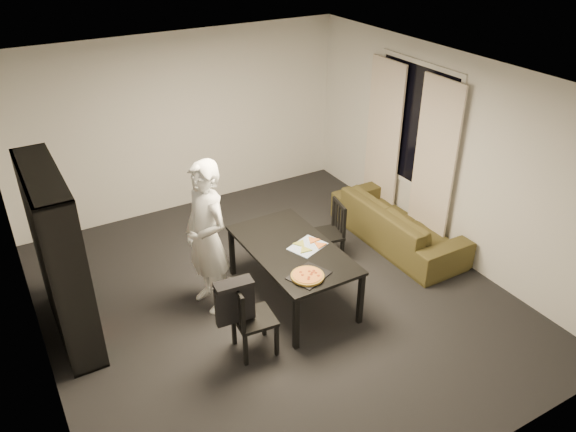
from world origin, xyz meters
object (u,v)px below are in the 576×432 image
bookshelf (59,257)px  baking_tray (309,275)px  dining_table (292,252)px  pepperoni_pizza (307,276)px  person (207,238)px  sofa (398,223)px  chair_left (247,315)px  chair_right (332,228)px

bookshelf → baking_tray: bookshelf is taller
dining_table → pepperoni_pizza: (-0.16, -0.58, 0.09)m
dining_table → person: size_ratio=0.91×
bookshelf → person: size_ratio=1.06×
bookshelf → baking_tray: size_ratio=4.75×
bookshelf → pepperoni_pizza: bookshelf is taller
person → sofa: (2.74, -0.02, -0.60)m
chair_left → person: person is taller
dining_table → baking_tray: baking_tray is taller
baking_tray → pepperoni_pizza: bearing=-143.3°
chair_right → baking_tray: 1.39m
chair_right → baking_tray: (-0.96, -0.98, 0.22)m
person → baking_tray: 1.20m
dining_table → chair_right: bearing=27.3°
bookshelf → baking_tray: bearing=-29.0°
bookshelf → dining_table: (2.35, -0.68, -0.33)m
dining_table → baking_tray: (-0.13, -0.55, 0.07)m
chair_right → pepperoni_pizza: (-0.99, -1.01, 0.24)m
bookshelf → chair_right: size_ratio=2.29×
bookshelf → baking_tray: (2.23, -1.23, -0.26)m
dining_table → bookshelf: bearing=163.9°
dining_table → chair_left: (-0.87, -0.57, -0.13)m
person → pepperoni_pizza: size_ratio=5.14×
bookshelf → pepperoni_pizza: size_ratio=5.43×
chair_left → baking_tray: chair_left is taller
chair_left → baking_tray: size_ratio=2.14×
chair_left → bookshelf: bearing=55.2°
bookshelf → chair_left: size_ratio=2.22×
bookshelf → person: bearing=-12.4°
bookshelf → dining_table: bookshelf is taller
baking_tray → sofa: baking_tray is taller
pepperoni_pizza → sofa: (2.01, 0.91, -0.41)m
pepperoni_pizza → sofa: pepperoni_pizza is taller
pepperoni_pizza → person: bearing=127.8°
chair_left → chair_right: 1.98m
baking_tray → sofa: size_ratio=0.19×
person → pepperoni_pizza: bearing=26.8°
person → bookshelf: bearing=-113.4°
chair_right → bookshelf: bearing=-83.9°
dining_table → baking_tray: bearing=-102.8°
sofa → chair_left: bearing=108.5°
bookshelf → chair_right: bookshelf is taller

